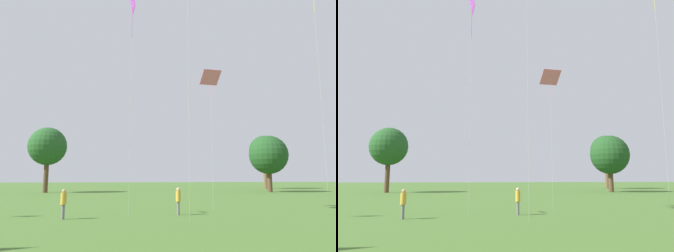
{
  "view_description": "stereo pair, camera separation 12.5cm",
  "coord_description": "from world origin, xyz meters",
  "views": [
    {
      "loc": [
        -1.63,
        -4.53,
        2.2
      ],
      "look_at": [
        0.05,
        6.54,
        3.96
      ],
      "focal_mm": 35.0,
      "sensor_mm": 36.0,
      "label": 1
    },
    {
      "loc": [
        -1.5,
        -4.55,
        2.2
      ],
      "look_at": [
        0.05,
        6.54,
        3.96
      ],
      "focal_mm": 35.0,
      "sensor_mm": 36.0,
      "label": 2
    }
  ],
  "objects": [
    {
      "name": "distant_tree_2",
      "position": [
        -12.15,
        46.46,
        6.77
      ],
      "size": [
        5.66,
        5.66,
        9.66
      ],
      "color": "brown",
      "rests_on": "ground"
    },
    {
      "name": "person_standing_2",
      "position": [
        1.96,
        15.04,
        0.97
      ],
      "size": [
        0.41,
        0.41,
        1.61
      ],
      "rotation": [
        0.0,
        0.0,
        2.29
      ],
      "color": "slate",
      "rests_on": "ground"
    },
    {
      "name": "kite_1",
      "position": [
        4.85,
        17.61,
        9.22
      ],
      "size": [
        1.43,
        1.18,
        9.79
      ],
      "rotation": [
        0.0,
        0.0,
        2.44
      ],
      "color": "pink",
      "rests_on": "ground"
    },
    {
      "name": "person_standing_1",
      "position": [
        -4.47,
        14.01,
        0.95
      ],
      "size": [
        0.35,
        0.35,
        1.58
      ],
      "rotation": [
        0.0,
        0.0,
        6.18
      ],
      "color": "slate",
      "rests_on": "ground"
    },
    {
      "name": "distant_tree_0",
      "position": [
        21.63,
        43.83,
        5.69
      ],
      "size": [
        6.01,
        6.01,
        8.73
      ],
      "color": "brown",
      "rests_on": "ground"
    },
    {
      "name": "kite_6",
      "position": [
        -0.96,
        15.24,
        13.14
      ],
      "size": [
        0.33,
        1.28,
        14.12
      ],
      "rotation": [
        0.0,
        0.0,
        0.85
      ],
      "color": "#B738C6",
      "rests_on": "ground"
    },
    {
      "name": "distant_tree_1",
      "position": [
        27.6,
        57.87,
        7.42
      ],
      "size": [
        6.23,
        6.23,
        10.61
      ],
      "color": "brown",
      "rests_on": "ground"
    }
  ]
}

